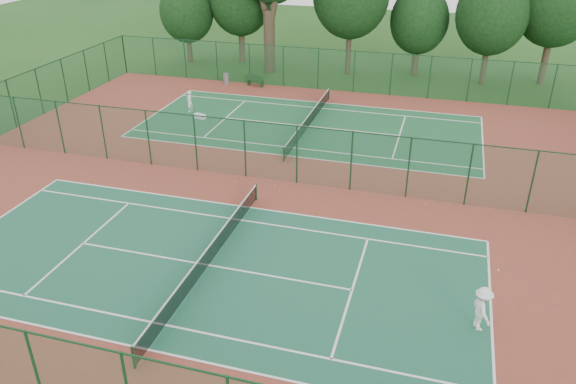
% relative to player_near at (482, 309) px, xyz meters
% --- Properties ---
extents(ground, '(120.00, 120.00, 0.00)m').
position_rel_player_near_xyz_m(ground, '(-11.38, 9.98, -0.93)').
color(ground, '#1F4A17').
rests_on(ground, ground).
extents(red_pad, '(40.00, 36.00, 0.01)m').
position_rel_player_near_xyz_m(red_pad, '(-11.38, 9.98, -0.93)').
color(red_pad, brown).
rests_on(red_pad, ground).
extents(court_near, '(23.77, 10.97, 0.01)m').
position_rel_player_near_xyz_m(court_near, '(-11.38, 0.98, -0.92)').
color(court_near, '#1C583E').
rests_on(court_near, red_pad).
extents(court_far, '(23.77, 10.97, 0.01)m').
position_rel_player_near_xyz_m(court_far, '(-11.38, 18.98, -0.92)').
color(court_far, '#1C5931').
rests_on(court_far, red_pad).
extents(fence_north, '(40.00, 0.09, 3.50)m').
position_rel_player_near_xyz_m(fence_north, '(-11.38, 27.98, 0.83)').
color(fence_north, '#174525').
rests_on(fence_north, ground).
extents(fence_divider, '(40.00, 0.09, 3.50)m').
position_rel_player_near_xyz_m(fence_divider, '(-11.38, 9.98, 0.83)').
color(fence_divider, '#17462A').
rests_on(fence_divider, ground).
extents(tennis_net_near, '(0.10, 12.90, 0.97)m').
position_rel_player_near_xyz_m(tennis_net_near, '(-11.38, 0.98, -0.39)').
color(tennis_net_near, '#163D23').
rests_on(tennis_net_near, ground).
extents(tennis_net_far, '(0.10, 12.90, 0.97)m').
position_rel_player_near_xyz_m(tennis_net_far, '(-11.38, 18.98, -0.39)').
color(tennis_net_far, '#13361F').
rests_on(tennis_net_far, ground).
extents(player_near, '(1.09, 1.35, 1.83)m').
position_rel_player_near_xyz_m(player_near, '(0.00, 0.00, 0.00)').
color(player_near, white).
rests_on(player_near, court_near).
extents(player_far, '(0.47, 0.64, 1.63)m').
position_rel_player_near_xyz_m(player_far, '(-20.91, 19.51, -0.10)').
color(player_far, silver).
rests_on(player_far, court_far).
extents(trash_bin, '(0.67, 0.67, 0.93)m').
position_rel_player_near_xyz_m(trash_bin, '(-21.02, 27.23, -0.46)').
color(trash_bin, gray).
rests_on(trash_bin, red_pad).
extents(bench, '(1.68, 0.72, 1.01)m').
position_rel_player_near_xyz_m(bench, '(-18.36, 27.24, -0.40)').
color(bench, '#113217').
rests_on(bench, red_pad).
extents(kit_bag, '(0.97, 0.58, 0.34)m').
position_rel_player_near_xyz_m(kit_bag, '(-19.58, 18.34, -0.75)').
color(kit_bag, silver).
rests_on(kit_bag, red_pad).
extents(stray_ball_a, '(0.07, 0.07, 0.07)m').
position_rel_player_near_xyz_m(stray_ball_a, '(-10.92, 9.22, -0.89)').
color(stray_ball_a, '#C0D130').
rests_on(stray_ball_a, red_pad).
extents(stray_ball_b, '(0.07, 0.07, 0.07)m').
position_rel_player_near_xyz_m(stray_ball_b, '(-2.56, 9.31, -0.89)').
color(stray_ball_b, gold).
rests_on(stray_ball_b, red_pad).
extents(stray_ball_c, '(0.08, 0.08, 0.08)m').
position_rel_player_near_xyz_m(stray_ball_c, '(-13.27, 9.09, -0.89)').
color(stray_ball_c, '#E4F138').
rests_on(stray_ball_c, red_pad).
extents(evergreen_row, '(39.00, 5.00, 12.00)m').
position_rel_player_near_xyz_m(evergreen_row, '(-10.88, 34.23, -0.93)').
color(evergreen_row, black).
rests_on(evergreen_row, ground).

